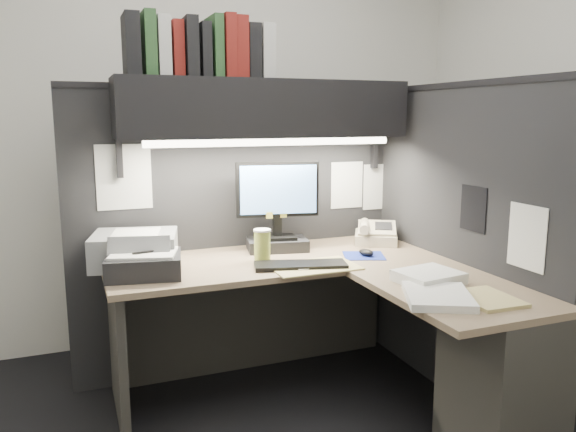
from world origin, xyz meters
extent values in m
cube|color=white|center=(0.00, 1.50, 1.35)|extent=(3.50, 0.04, 2.70)
cube|color=black|center=(0.03, 0.93, 0.80)|extent=(1.90, 0.06, 1.60)
cube|color=black|center=(0.98, 0.18, 0.80)|extent=(0.06, 1.50, 1.60)
cube|color=#7D674F|center=(0.10, 0.56, 0.71)|extent=(1.70, 0.68, 0.03)
cube|color=#7D674F|center=(0.65, -0.21, 0.71)|extent=(0.60, 0.85, 0.03)
cube|color=#312F2C|center=(0.10, 0.86, 0.35)|extent=(1.61, 0.02, 0.70)
cube|color=#312F2C|center=(-0.70, 0.56, 0.35)|extent=(0.04, 0.61, 0.70)
cube|color=#312F2C|center=(0.75, -0.43, 0.35)|extent=(0.38, 0.40, 0.70)
cube|color=black|center=(0.12, 0.75, 1.50)|extent=(1.55, 0.34, 0.30)
cylinder|color=white|center=(0.12, 0.61, 1.33)|extent=(1.32, 0.04, 0.04)
cube|color=black|center=(0.18, 0.72, 0.76)|extent=(0.36, 0.26, 0.06)
cube|color=black|center=(0.18, 0.72, 0.87)|extent=(0.05, 0.04, 0.11)
cube|color=black|center=(0.18, 0.72, 1.07)|extent=(0.45, 0.12, 0.30)
cube|color=#70A8F5|center=(0.18, 0.70, 1.07)|extent=(0.41, 0.08, 0.26)
cube|color=black|center=(0.16, 0.34, 0.74)|extent=(0.47, 0.26, 0.02)
cube|color=navy|center=(0.56, 0.43, 0.73)|extent=(0.27, 0.25, 0.00)
ellipsoid|color=black|center=(0.57, 0.42, 0.75)|extent=(0.08, 0.10, 0.03)
cube|color=beige|center=(0.78, 0.68, 0.78)|extent=(0.33, 0.33, 0.10)
cylinder|color=#C2C54E|center=(0.03, 0.52, 0.81)|extent=(0.09, 0.09, 0.16)
cube|color=gray|center=(-0.58, 0.68, 0.81)|extent=(0.47, 0.42, 0.16)
cube|color=black|center=(-0.57, 0.47, 0.78)|extent=(0.38, 0.34, 0.10)
cube|color=tan|center=(0.22, 0.32, 0.73)|extent=(0.43, 0.28, 0.01)
cube|color=white|center=(0.60, -0.10, 0.76)|extent=(0.29, 0.26, 0.05)
cube|color=white|center=(0.49, -0.32, 0.75)|extent=(0.36, 0.39, 0.03)
cube|color=tan|center=(0.67, -0.40, 0.74)|extent=(0.22, 0.27, 0.02)
cube|color=black|center=(-0.55, 0.74, 1.79)|extent=(0.07, 0.22, 0.29)
cube|color=#254824|center=(-0.47, 0.74, 1.80)|extent=(0.06, 0.22, 0.30)
cube|color=beige|center=(-0.40, 0.75, 1.79)|extent=(0.06, 0.22, 0.28)
cube|color=maroon|center=(-0.33, 0.77, 1.78)|extent=(0.05, 0.22, 0.27)
cube|color=black|center=(-0.27, 0.74, 1.79)|extent=(0.06, 0.22, 0.29)
cube|color=black|center=(-0.20, 0.75, 1.78)|extent=(0.05, 0.22, 0.26)
cube|color=#254824|center=(-0.14, 0.74, 1.80)|extent=(0.05, 0.22, 0.30)
cube|color=maroon|center=(-0.09, 0.73, 1.80)|extent=(0.06, 0.22, 0.31)
cube|color=maroon|center=(-0.02, 0.75, 1.80)|extent=(0.07, 0.22, 0.30)
cube|color=black|center=(0.05, 0.77, 1.79)|extent=(0.07, 0.22, 0.27)
cube|color=beige|center=(0.13, 0.77, 1.79)|extent=(0.07, 0.22, 0.28)
cube|color=white|center=(0.70, 0.90, 1.05)|extent=(0.21, 0.00, 0.28)
cube|color=white|center=(0.92, 0.90, 1.03)|extent=(0.21, 0.00, 0.28)
cube|color=white|center=(-0.60, 0.90, 1.15)|extent=(0.28, 0.00, 0.34)
cube|color=black|center=(0.95, 0.04, 1.02)|extent=(0.00, 0.18, 0.22)
cube|color=white|center=(0.95, -0.31, 0.95)|extent=(0.00, 0.21, 0.28)
camera|label=1|loc=(-0.87, -2.12, 1.46)|focal=35.00mm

